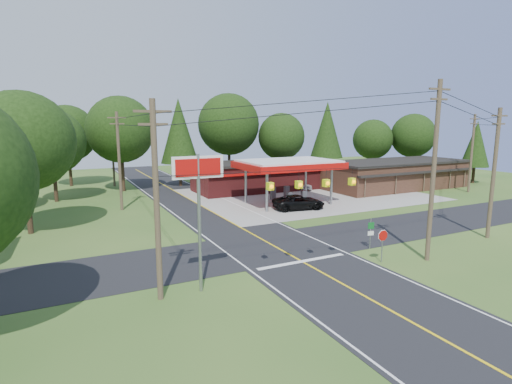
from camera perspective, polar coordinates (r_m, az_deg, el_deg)
name	(u,v)px	position (r m, az deg, el deg)	size (l,w,h in m)	color
ground	(275,247)	(29.28, 2.69, -7.80)	(120.00, 120.00, 0.00)	#2F541D
main_highway	(275,246)	(29.28, 2.69, -7.78)	(8.00, 120.00, 0.02)	black
cross_road	(275,246)	(29.28, 2.69, -7.77)	(70.00, 7.00, 0.02)	black
lane_center_yellow	(275,246)	(29.27, 2.69, -7.75)	(0.15, 110.00, 0.00)	yellow
gas_canopy	(288,166)	(43.92, 4.65, 3.77)	(10.60, 7.40, 4.88)	gray
convenience_store	(256,176)	(53.36, -0.05, 2.33)	(16.40, 7.55, 3.80)	maroon
strip_building	(395,174)	(58.42, 19.19, 2.43)	(20.40, 8.75, 3.80)	#3A2117
utility_pole_near_right	(434,170)	(27.55, 24.04, 2.93)	(1.80, 0.30, 11.50)	#473828
utility_pole_near_left	(156,199)	(20.08, -14.04, -0.95)	(1.80, 0.30, 10.00)	#473828
utility_pole_far_left	(119,160)	(42.83, -18.97, 4.38)	(1.80, 0.30, 10.00)	#473828
utility_pole_right_b	(494,172)	(35.38, 30.85, 2.49)	(1.80, 0.30, 10.00)	#473828
utility_pole_far_right	(472,152)	(58.33, 28.45, 5.03)	(1.80, 0.30, 10.00)	#473828
utility_pole_north	(113,153)	(59.87, -19.79, 5.29)	(0.30, 0.30, 9.50)	#473828
overhead_beacons	(313,171)	(22.45, 8.12, 2.96)	(17.04, 2.04, 1.03)	black
treeline_backdrop	(186,134)	(50.47, -10.03, 8.10)	(70.27, 51.59, 13.30)	#332316
suv_car	(299,202)	(41.67, 6.14, -1.47)	(5.41, 5.41, 1.50)	black
sedan_car	(302,185)	(54.33, 6.57, 1.05)	(3.85, 3.85, 1.31)	silver
big_stop_sign	(199,190)	(20.59, -8.19, 0.33)	(2.72, 0.18, 7.32)	gray
octagonal_stop_sign	(383,238)	(26.83, 17.66, -6.33)	(0.77, 0.10, 2.18)	gray
route_sign_post	(371,231)	(29.50, 16.07, -5.36)	(0.45, 0.14, 2.23)	gray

